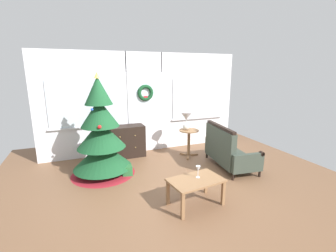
{
  "coord_description": "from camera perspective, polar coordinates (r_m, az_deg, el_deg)",
  "views": [
    {
      "loc": [
        -1.62,
        -3.74,
        2.09
      ],
      "look_at": [
        0.05,
        0.55,
        1.0
      ],
      "focal_mm": 24.96,
      "sensor_mm": 36.0,
      "label": 1
    }
  ],
  "objects": [
    {
      "name": "dresser_cabinet",
      "position": [
        5.88,
        -10.21,
        -3.7
      ],
      "size": [
        0.9,
        0.45,
        0.78
      ],
      "color": "black",
      "rests_on": "ground"
    },
    {
      "name": "back_wall_with_door",
      "position": [
        6.1,
        -5.7,
        5.66
      ],
      "size": [
        5.2,
        0.19,
        2.55
      ],
      "color": "white",
      "rests_on": "ground"
    },
    {
      "name": "settee_sofa",
      "position": [
        5.33,
        14.24,
        -5.89
      ],
      "size": [
        0.85,
        1.44,
        0.96
      ],
      "color": "black",
      "rests_on": "ground"
    },
    {
      "name": "side_table",
      "position": [
        5.79,
        5.11,
        -2.85
      ],
      "size": [
        0.5,
        0.48,
        0.68
      ],
      "color": "#8E6642",
      "rests_on": "ground"
    },
    {
      "name": "coffee_table",
      "position": [
        3.8,
        6.8,
        -13.7
      ],
      "size": [
        0.9,
        0.63,
        0.44
      ],
      "color": "#8E6642",
      "rests_on": "ground"
    },
    {
      "name": "gift_box",
      "position": [
        4.93,
        -10.01,
        -10.7
      ],
      "size": [
        0.2,
        0.18,
        0.2
      ],
      "primitive_type": "cube",
      "color": "#266633",
      "rests_on": "ground"
    },
    {
      "name": "ground_plane",
      "position": [
        4.58,
        1.97,
        -13.83
      ],
      "size": [
        6.76,
        6.76,
        0.0
      ],
      "primitive_type": "plane",
      "color": "brown"
    },
    {
      "name": "wine_glass",
      "position": [
        3.78,
        7.36,
        -10.41
      ],
      "size": [
        0.08,
        0.08,
        0.2
      ],
      "color": "silver",
      "rests_on": "coffee_table"
    },
    {
      "name": "christmas_tree",
      "position": [
        4.9,
        -15.99,
        -3.06
      ],
      "size": [
        1.3,
        1.3,
        2.07
      ],
      "color": "#4C331E",
      "rests_on": "ground"
    },
    {
      "name": "table_lamp",
      "position": [
        5.68,
        4.49,
        1.85
      ],
      "size": [
        0.28,
        0.28,
        0.44
      ],
      "color": "silver",
      "rests_on": "side_table"
    }
  ]
}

